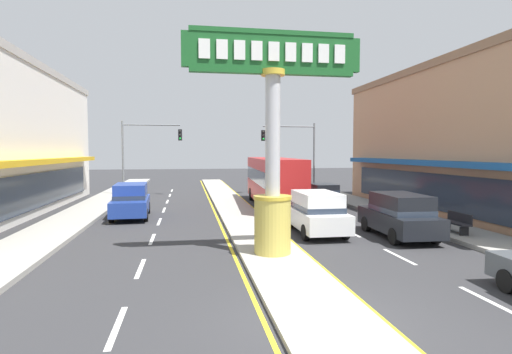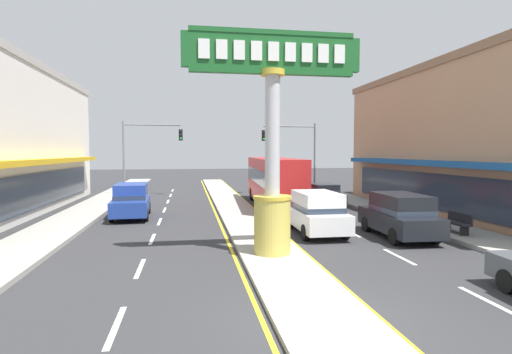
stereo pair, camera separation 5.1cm
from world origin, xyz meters
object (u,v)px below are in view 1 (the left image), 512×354
suv_kerb_right (399,215)px  storefront_right (499,139)px  bus_far_right_lane (273,179)px  suv_near_right_lane (131,200)px  street_bench (457,222)px  suv_far_left_oncoming (316,212)px  traffic_light_left_side (145,145)px  sedan_mid_left_lane (322,195)px  traffic_light_right_side (295,145)px  district_sign (273,149)px

suv_kerb_right → storefront_right: bearing=29.4°
bus_far_right_lane → storefront_right: bearing=-24.8°
suv_near_right_lane → street_bench: bearing=-27.8°
suv_far_left_oncoming → suv_kerb_right: bearing=-22.8°
traffic_light_left_side → suv_near_right_lane: (0.28, -11.03, -3.26)m
storefront_right → sedan_mid_left_lane: bearing=150.1°
traffic_light_right_side → street_bench: 19.38m
district_sign → traffic_light_left_side: size_ratio=1.24×
traffic_light_left_side → suv_far_left_oncoming: size_ratio=1.34×
storefront_right → street_bench: storefront_right is taller
sedan_mid_left_lane → traffic_light_left_side: bearing=146.7°
suv_kerb_right → traffic_light_left_side: bearing=124.0°
sedan_mid_left_lane → traffic_light_right_side: bearing=88.1°
traffic_light_left_side → suv_near_right_lane: size_ratio=1.32×
sedan_mid_left_lane → suv_near_right_lane: bearing=-166.8°
suv_far_left_oncoming → suv_kerb_right: size_ratio=0.99×
traffic_light_right_side → sedan_mid_left_lane: (-0.28, -8.32, -3.46)m
traffic_light_right_side → suv_kerb_right: 18.89m
suv_far_left_oncoming → street_bench: (5.82, -1.70, -0.34)m
sedan_mid_left_lane → street_bench: bearing=-76.6°
district_sign → traffic_light_right_side: district_sign is taller
street_bench → bus_far_right_lane: bearing=117.6°
traffic_light_right_side → bus_far_right_lane: (-3.58, -7.81, -2.38)m
district_sign → suv_near_right_lane: size_ratio=1.64×
traffic_light_left_side → traffic_light_right_side: (12.74, 0.15, 0.00)m
storefront_right → suv_far_left_oncoming: bearing=-163.3°
district_sign → sedan_mid_left_lane: bearing=64.2°
traffic_light_left_side → suv_near_right_lane: 11.51m
suv_near_right_lane → suv_kerb_right: 14.26m
storefront_right → traffic_light_left_side: storefront_right is taller
suv_far_left_oncoming → street_bench: suv_far_left_oncoming is taller
suv_kerb_right → street_bench: 2.56m
suv_near_right_lane → traffic_light_left_side: bearing=91.5°
bus_far_right_lane → traffic_light_left_side: bearing=140.1°
traffic_light_right_side → suv_kerb_right: size_ratio=1.33×
bus_far_right_lane → suv_kerb_right: bearing=-73.0°
traffic_light_left_side → sedan_mid_left_lane: traffic_light_left_side is taller
traffic_light_left_side → street_bench: size_ratio=3.88×
suv_near_right_lane → storefront_right: bearing=-6.3°
traffic_light_left_side → suv_far_left_oncoming: traffic_light_left_side is taller
district_sign → suv_near_right_lane: bearing=122.0°
suv_far_left_oncoming → street_bench: size_ratio=2.88×
district_sign → storefront_right: storefront_right is taller
suv_near_right_lane → suv_kerb_right: size_ratio=1.00×
suv_near_right_lane → street_bench: 16.60m
district_sign → traffic_light_right_side: 21.89m
suv_near_right_lane → bus_far_right_lane: bearing=20.8°
traffic_light_left_side → street_bench: traffic_light_left_side is taller
traffic_light_left_side → traffic_light_right_side: bearing=0.7°
traffic_light_right_side → bus_far_right_lane: 8.91m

